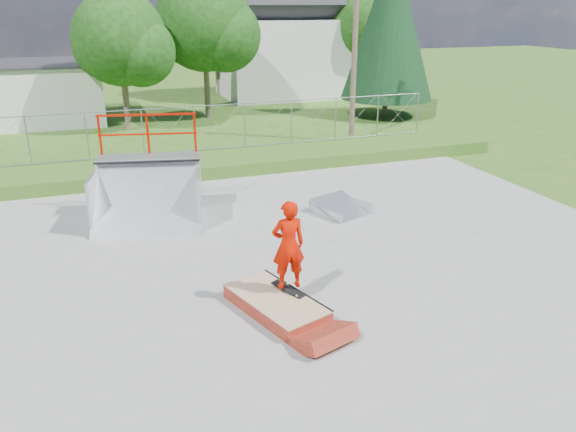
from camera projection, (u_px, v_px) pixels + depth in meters
name	position (u px, v px, depth m)	size (l,w,h in m)	color
ground	(284.00, 277.00, 13.13)	(120.00, 120.00, 0.00)	#315919
concrete_pad	(284.00, 276.00, 13.13)	(20.00, 16.00, 0.04)	gray
grass_berm	(202.00, 164.00, 21.41)	(24.00, 3.00, 0.50)	#315919
grind_box	(276.00, 305.00, 11.57)	(1.79, 2.56, 0.35)	maroon
quarter_pipe	(146.00, 175.00, 15.74)	(2.98, 2.52, 2.98)	#ABAEB3
flat_bank_ramp	(341.00, 207.00, 16.98)	(1.36, 1.45, 0.42)	#ABAEB3
skateboard	(288.00, 290.00, 11.73)	(0.22, 0.80, 0.02)	black
skater	(288.00, 248.00, 11.39)	(0.69, 0.45, 1.89)	#C51100
chain_link_fence	(195.00, 129.00, 21.88)	(20.00, 0.06, 1.80)	gray
utility_building_flat	(2.00, 95.00, 29.44)	(10.00, 6.00, 3.00)	silver
gable_house	(282.00, 38.00, 37.49)	(8.40, 6.08, 8.94)	silver
utility_pole	(355.00, 52.00, 24.63)	(0.24, 0.24, 8.00)	brown
tree_left_near	(126.00, 43.00, 26.77)	(4.76, 4.48, 6.65)	brown
tree_center	(210.00, 26.00, 29.72)	(5.44, 5.12, 7.60)	brown
tree_right_far	(369.00, 27.00, 36.98)	(5.10, 4.80, 7.12)	brown
tree_back_mid	(221.00, 40.00, 38.00)	(4.08, 3.84, 5.70)	brown
conifer_tree	(390.00, 22.00, 30.08)	(5.04, 5.04, 9.10)	brown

